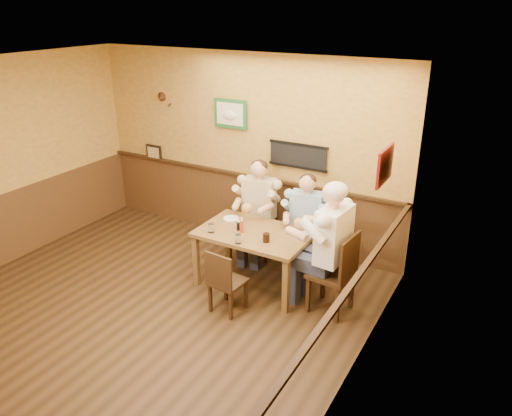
{
  "coord_description": "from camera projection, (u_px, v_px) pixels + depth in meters",
  "views": [
    {
      "loc": [
        3.63,
        -3.62,
        3.44
      ],
      "look_at": [
        0.89,
        1.27,
        1.1
      ],
      "focal_mm": 35.0,
      "sensor_mm": 36.0,
      "label": 1
    }
  ],
  "objects": [
    {
      "name": "chair_back_right",
      "position": [
        305.0,
        240.0,
        6.76
      ],
      "size": [
        0.47,
        0.47,
        0.87
      ],
      "primitive_type": null,
      "rotation": [
        0.0,
        0.0,
        0.18
      ],
      "color": "#3A2512",
      "rests_on": "ground"
    },
    {
      "name": "room",
      "position": [
        144.0,
        179.0,
        5.3
      ],
      "size": [
        5.02,
        5.03,
        2.81
      ],
      "color": "black",
      "rests_on": "ground"
    },
    {
      "name": "dining_table",
      "position": [
        254.0,
        238.0,
        6.31
      ],
      "size": [
        1.4,
        0.9,
        0.75
      ],
      "color": "brown",
      "rests_on": "ground"
    },
    {
      "name": "plate_far_right",
      "position": [
        302.0,
        235.0,
        6.15
      ],
      "size": [
        0.25,
        0.25,
        0.02
      ],
      "primitive_type": "cylinder",
      "rotation": [
        0.0,
        0.0,
        0.07
      ],
      "color": "silver",
      "rests_on": "dining_table"
    },
    {
      "name": "diner_blue_polo",
      "position": [
        306.0,
        228.0,
        6.69
      ],
      "size": [
        0.66,
        0.66,
        1.24
      ],
      "primitive_type": null,
      "rotation": [
        0.0,
        0.0,
        0.18
      ],
      "color": "#8BB3D1",
      "rests_on": "ground"
    },
    {
      "name": "cola_tumbler",
      "position": [
        266.0,
        238.0,
        5.99
      ],
      "size": [
        0.1,
        0.1,
        0.11
      ],
      "primitive_type": "cylinder",
      "rotation": [
        0.0,
        0.0,
        -0.32
      ],
      "color": "black",
      "rests_on": "dining_table"
    },
    {
      "name": "chair_back_left",
      "position": [
        259.0,
        227.0,
        7.1
      ],
      "size": [
        0.47,
        0.47,
        0.91
      ],
      "primitive_type": null,
      "rotation": [
        0.0,
        0.0,
        0.12
      ],
      "color": "#3A2512",
      "rests_on": "ground"
    },
    {
      "name": "salt_shaker",
      "position": [
        239.0,
        224.0,
        6.36
      ],
      "size": [
        0.05,
        0.05,
        0.1
      ],
      "primitive_type": "cylinder",
      "rotation": [
        0.0,
        0.0,
        0.31
      ],
      "color": "silver",
      "rests_on": "dining_table"
    },
    {
      "name": "diner_tan_shirt",
      "position": [
        259.0,
        214.0,
        7.03
      ],
      "size": [
        0.67,
        0.67,
        1.3
      ],
      "primitive_type": null,
      "rotation": [
        0.0,
        0.0,
        0.12
      ],
      "color": "beige",
      "rests_on": "ground"
    },
    {
      "name": "chair_near_side",
      "position": [
        228.0,
        280.0,
        5.85
      ],
      "size": [
        0.41,
        0.41,
        0.81
      ],
      "primitive_type": null,
      "rotation": [
        0.0,
        0.0,
        3.05
      ],
      "color": "#3A2512",
      "rests_on": "ground"
    },
    {
      "name": "pepper_shaker",
      "position": [
        238.0,
        226.0,
        6.29
      ],
      "size": [
        0.05,
        0.05,
        0.1
      ],
      "primitive_type": "cylinder",
      "rotation": [
        0.0,
        0.0,
        0.24
      ],
      "color": "black",
      "rests_on": "dining_table"
    },
    {
      "name": "water_glass_left",
      "position": [
        211.0,
        228.0,
        6.23
      ],
      "size": [
        0.1,
        0.1,
        0.11
      ],
      "primitive_type": "cylinder",
      "rotation": [
        0.0,
        0.0,
        0.4
      ],
      "color": "silver",
      "rests_on": "dining_table"
    },
    {
      "name": "plate_far_left",
      "position": [
        231.0,
        218.0,
        6.63
      ],
      "size": [
        0.26,
        0.26,
        0.01
      ],
      "primitive_type": "cylinder",
      "rotation": [
        0.0,
        0.0,
        -0.22
      ],
      "color": "white",
      "rests_on": "dining_table"
    },
    {
      "name": "diner_white_elder",
      "position": [
        332.0,
        256.0,
        5.73
      ],
      "size": [
        0.73,
        0.73,
        1.45
      ],
      "primitive_type": null,
      "rotation": [
        0.0,
        0.0,
        -1.67
      ],
      "color": "white",
      "rests_on": "ground"
    },
    {
      "name": "water_glass_mid",
      "position": [
        238.0,
        239.0,
        5.95
      ],
      "size": [
        0.09,
        0.09,
        0.11
      ],
      "primitive_type": "cylinder",
      "rotation": [
        0.0,
        0.0,
        0.26
      ],
      "color": "white",
      "rests_on": "dining_table"
    },
    {
      "name": "chair_right_end",
      "position": [
        331.0,
        272.0,
        5.81
      ],
      "size": [
        0.51,
        0.51,
        1.02
      ],
      "primitive_type": null,
      "rotation": [
        0.0,
        0.0,
        -1.67
      ],
      "color": "#3A2512",
      "rests_on": "ground"
    },
    {
      "name": "hot_sauce_bottle",
      "position": [
        242.0,
        226.0,
        6.22
      ],
      "size": [
        0.06,
        0.06,
        0.18
      ],
      "primitive_type": "cylinder",
      "rotation": [
        0.0,
        0.0,
        0.41
      ],
      "color": "#B93713",
      "rests_on": "dining_table"
    }
  ]
}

